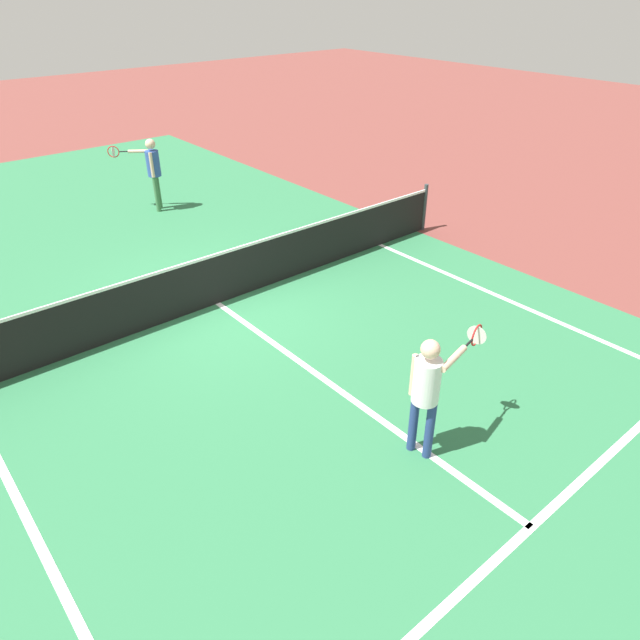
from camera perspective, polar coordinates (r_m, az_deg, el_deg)
ground_plane at (r=10.57m, az=-10.05°, el=1.62°), size 60.00×60.00×0.00m
court_surface_inbounds at (r=10.57m, az=-10.05°, el=1.63°), size 10.62×24.40×0.00m
line_service_near at (r=6.94m, az=20.08°, el=-18.61°), size 8.22×0.10×0.01m
line_center_service at (r=8.35m, az=1.44°, el=-6.58°), size 0.10×6.40×0.01m
net at (r=10.34m, az=-10.29°, el=4.01°), size 11.09×0.09×1.07m
player_near at (r=6.82m, az=10.56°, el=-6.32°), size 1.22×0.41×1.64m
player_far at (r=15.04m, az=-16.19°, el=14.34°), size 0.94×0.97×1.75m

